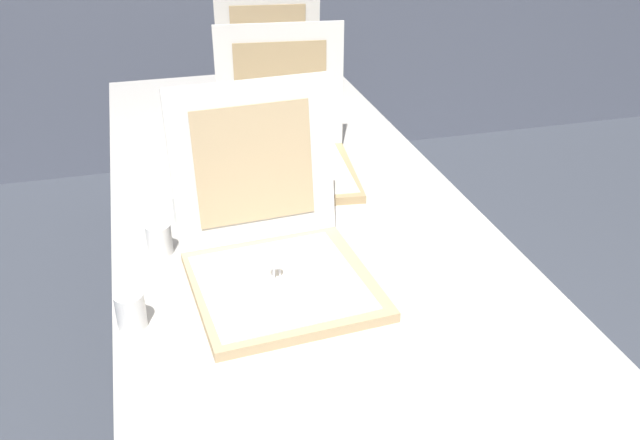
{
  "coord_description": "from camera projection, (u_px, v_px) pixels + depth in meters",
  "views": [
    {
      "loc": [
        -0.35,
        -0.87,
        1.56
      ],
      "look_at": [
        0.02,
        0.49,
        0.79
      ],
      "focal_mm": 38.91,
      "sensor_mm": 36.0,
      "label": 1
    }
  ],
  "objects": [
    {
      "name": "table",
      "position": [
        294.0,
        223.0,
        1.8
      ],
      "size": [
        0.91,
        2.44,
        0.73
      ],
      "color": "beige",
      "rests_on": "ground"
    },
    {
      "name": "pizza_box_front",
      "position": [
        276.0,
        256.0,
        1.47
      ],
      "size": [
        0.4,
        0.45,
        0.39
      ],
      "rotation": [
        0.0,
        0.0,
        0.07
      ],
      "color": "tan",
      "rests_on": "table"
    },
    {
      "name": "pizza_box_middle",
      "position": [
        287.0,
        154.0,
        1.95
      ],
      "size": [
        0.41,
        0.41,
        0.39
      ],
      "rotation": [
        0.0,
        0.0,
        -0.12
      ],
      "color": "tan",
      "rests_on": "table"
    },
    {
      "name": "pizza_box_back",
      "position": [
        271.0,
        92.0,
        2.44
      ],
      "size": [
        0.41,
        0.42,
        0.39
      ],
      "rotation": [
        0.0,
        0.0,
        -0.13
      ],
      "color": "tan",
      "rests_on": "table"
    },
    {
      "name": "cup_white_mid",
      "position": [
        185.0,
        209.0,
        1.7
      ],
      "size": [
        0.06,
        0.06,
        0.07
      ],
      "primitive_type": "cylinder",
      "color": "white",
      "rests_on": "table"
    },
    {
      "name": "cup_white_near_left",
      "position": [
        131.0,
        310.0,
        1.33
      ],
      "size": [
        0.06,
        0.06,
        0.07
      ],
      "primitive_type": "cylinder",
      "color": "white",
      "rests_on": "table"
    },
    {
      "name": "cup_white_near_center",
      "position": [
        159.0,
        239.0,
        1.57
      ],
      "size": [
        0.06,
        0.06,
        0.07
      ],
      "primitive_type": "cylinder",
      "color": "white",
      "rests_on": "table"
    },
    {
      "name": "cup_white_far",
      "position": [
        194.0,
        144.0,
        2.07
      ],
      "size": [
        0.06,
        0.06,
        0.07
      ],
      "primitive_type": "cylinder",
      "color": "white",
      "rests_on": "table"
    }
  ]
}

